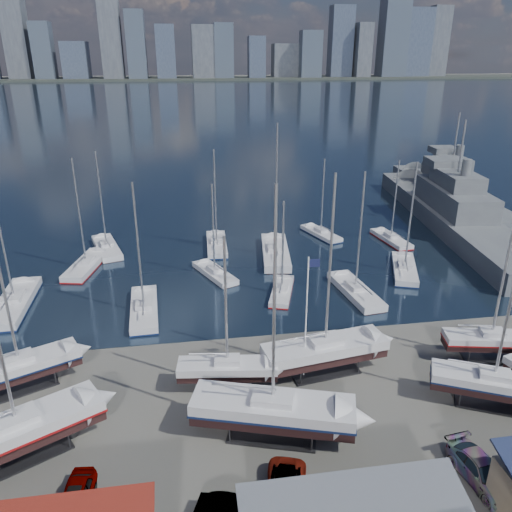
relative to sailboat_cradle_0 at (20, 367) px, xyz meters
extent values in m
plane|color=#605E59|center=(22.31, -4.81, -2.05)|extent=(1400.00, 1400.00, 0.00)
cube|color=#172336|center=(22.31, 305.19, -2.20)|extent=(1400.00, 600.00, 0.40)
cube|color=#2D332D|center=(22.31, 565.19, -0.95)|extent=(1400.00, 80.00, 2.20)
cube|color=#595E66|center=(-146.24, 564.65, 42.07)|extent=(22.49, 24.47, 83.83)
cube|color=#3D4756|center=(-119.66, 557.50, 28.14)|extent=(19.55, 21.83, 55.97)
cube|color=#475166|center=(-88.88, 563.77, 18.73)|extent=(26.03, 30.49, 37.14)
cube|color=#595E66|center=(-48.65, 552.14, 43.97)|extent=(21.60, 16.58, 87.63)
cube|color=#3D4756|center=(-23.07, 553.56, 33.96)|extent=(19.42, 28.42, 67.60)
cube|color=#475166|center=(7.31, 556.77, 27.20)|extent=(20.24, 23.80, 54.09)
cube|color=#595E66|center=(48.09, 553.52, 27.16)|extent=(24.62, 19.72, 54.00)
cube|color=#3D4756|center=(69.95, 551.74, 28.14)|extent=(20.75, 17.93, 55.97)
cube|color=#475166|center=(106.40, 550.06, 21.67)|extent=(18.36, 16.25, 43.03)
cube|color=#595E66|center=(142.55, 568.97, 18.00)|extent=(28.49, 22.03, 35.69)
cube|color=#3D4756|center=(168.03, 551.18, 24.71)|extent=(23.34, 17.87, 49.11)
cube|color=#475166|center=(207.29, 566.03, 38.13)|extent=(25.35, 19.79, 75.95)
cube|color=#595E66|center=(230.70, 559.52, 28.99)|extent=(17.00, 27.45, 57.67)
cube|color=#3D4756|center=(267.84, 559.43, 53.17)|extent=(29.28, 24.05, 106.04)
cube|color=#475166|center=(299.85, 568.90, 37.36)|extent=(30.82, 28.37, 74.41)
cube|color=#595E66|center=(329.70, 570.73, 38.89)|extent=(21.74, 17.03, 77.48)
cube|color=#2D2D33|center=(0.00, 0.00, -1.97)|extent=(5.73, 4.40, 0.16)
cube|color=black|center=(0.00, 0.00, -0.47)|extent=(9.52, 6.13, 0.76)
cube|color=silver|center=(0.00, 0.00, 0.29)|extent=(9.69, 6.49, 0.76)
cube|color=#0D1C45|center=(0.00, 0.00, -0.06)|extent=(9.79, 6.55, 0.15)
cube|color=silver|center=(0.00, 0.00, 0.92)|extent=(2.82, 2.46, 0.50)
cylinder|color=#B2B2B7|center=(0.00, 0.00, 7.07)|extent=(0.22, 0.22, 12.79)
cube|color=#2D2D33|center=(2.06, -8.12, -1.97)|extent=(6.83, 5.51, 0.16)
cube|color=black|center=(2.06, -8.12, -0.39)|extent=(11.21, 7.84, 0.91)
cube|color=silver|center=(2.06, -8.12, 0.51)|extent=(11.44, 8.25, 0.91)
cube|color=maroon|center=(2.06, -8.12, 0.10)|extent=(11.55, 8.34, 0.18)
cube|color=silver|center=(2.06, -8.12, 1.22)|extent=(3.40, 3.03, 0.50)
cube|color=#2D2D33|center=(16.98, -2.65, -1.97)|extent=(4.75, 2.64, 0.16)
cube|color=black|center=(16.98, -2.65, -0.52)|extent=(8.40, 3.00, 0.66)
cube|color=silver|center=(16.98, -2.65, 0.14)|extent=(8.44, 3.34, 0.66)
cube|color=silver|center=(16.98, -2.65, 0.72)|extent=(2.21, 1.63, 0.50)
cylinder|color=#B2B2B7|center=(16.98, -2.65, 6.01)|extent=(0.22, 0.22, 11.09)
cube|color=#2D2D33|center=(19.65, -8.68, -1.97)|extent=(7.05, 4.78, 0.16)
cube|color=black|center=(19.65, -8.68, -0.38)|extent=(12.04, 6.22, 0.94)
cube|color=silver|center=(19.65, -8.68, 0.56)|extent=(12.19, 6.69, 0.94)
cube|color=#0D1C45|center=(19.65, -8.68, 0.13)|extent=(12.31, 6.76, 0.19)
cube|color=silver|center=(19.65, -8.68, 1.28)|extent=(3.40, 2.77, 0.50)
cylinder|color=#B2B2B7|center=(19.65, -8.68, 8.96)|extent=(0.22, 0.22, 15.86)
cube|color=#2D2D33|center=(25.63, -1.56, -1.97)|extent=(6.41, 3.69, 0.16)
cube|color=black|center=(25.63, -1.56, -0.41)|extent=(11.27, 4.32, 0.88)
cube|color=silver|center=(25.63, -1.56, 0.47)|extent=(11.35, 4.78, 0.88)
cube|color=silver|center=(25.63, -1.56, 1.16)|extent=(3.01, 2.26, 0.50)
cylinder|color=#B2B2B7|center=(25.63, -1.56, 8.34)|extent=(0.22, 0.22, 14.85)
cube|color=#2D2D33|center=(37.44, -8.04, -1.97)|extent=(5.62, 4.37, 0.16)
cube|color=black|center=(37.44, -8.04, -0.47)|extent=(9.31, 6.12, 0.74)
cube|color=silver|center=(37.44, -8.04, 0.27)|extent=(9.48, 6.47, 0.74)
cube|color=#0D1C45|center=(37.44, -8.04, -0.07)|extent=(9.58, 6.53, 0.15)
cube|color=silver|center=(37.44, -8.04, 0.89)|extent=(2.78, 2.43, 0.50)
cylinder|color=#B2B2B7|center=(37.44, -8.04, 6.92)|extent=(0.22, 0.22, 12.55)
cube|color=#2D2D33|center=(41.14, -1.94, -1.97)|extent=(4.87, 2.96, 0.16)
cube|color=black|center=(41.14, -1.94, -0.51)|extent=(8.49, 3.59, 0.66)
cube|color=silver|center=(41.14, -1.94, 0.15)|extent=(8.56, 3.93, 0.66)
cube|color=maroon|center=(41.14, -1.94, -0.16)|extent=(8.65, 3.97, 0.13)
cube|color=silver|center=(41.14, -1.94, 0.73)|extent=(2.30, 1.78, 0.50)
cylinder|color=#B2B2B7|center=(41.14, -1.94, 6.06)|extent=(0.22, 0.22, 11.16)
cube|color=black|center=(-4.88, 15.38, -2.37)|extent=(2.94, 11.73, 0.94)
cube|color=silver|center=(-4.88, 15.38, -1.43)|extent=(3.43, 11.74, 0.94)
cube|color=#0D1C45|center=(-4.88, 15.38, -1.86)|extent=(3.47, 11.86, 0.19)
cube|color=silver|center=(-4.88, 15.38, -0.72)|extent=(2.00, 2.95, 0.50)
cylinder|color=#B2B2B7|center=(-4.88, 15.38, 6.93)|extent=(0.22, 0.22, 15.79)
cube|color=black|center=(1.25, 25.46, -2.32)|extent=(4.54, 10.35, 0.81)
cube|color=silver|center=(1.25, 25.46, -1.51)|extent=(4.95, 10.44, 0.81)
cube|color=maroon|center=(1.25, 25.46, -1.88)|extent=(5.00, 10.54, 0.16)
cube|color=silver|center=(1.25, 25.46, -0.86)|extent=(2.20, 2.83, 0.50)
cylinder|color=#B2B2B7|center=(1.25, 25.46, 5.69)|extent=(0.22, 0.22, 13.59)
cube|color=black|center=(3.14, 31.56, -2.31)|extent=(5.05, 10.13, 0.79)
cube|color=silver|center=(3.14, 31.56, -1.52)|extent=(5.45, 10.25, 0.79)
cube|color=silver|center=(3.14, 31.56, -0.88)|extent=(2.29, 2.84, 0.50)
cylinder|color=#B2B2B7|center=(3.14, 31.56, 5.54)|extent=(0.22, 0.22, 13.32)
cube|color=black|center=(9.36, 11.80, -2.32)|extent=(2.87, 10.16, 0.80)
cube|color=silver|center=(9.36, 11.80, -1.51)|extent=(3.29, 10.18, 0.80)
cube|color=#0D1C45|center=(9.36, 11.80, -1.88)|extent=(3.32, 10.28, 0.16)
cube|color=silver|center=(9.36, 11.80, -0.86)|extent=(1.81, 2.59, 0.50)
cylinder|color=#B2B2B7|center=(9.36, 11.80, 5.68)|extent=(0.22, 0.22, 13.57)
cube|color=black|center=(17.69, 20.41, -2.26)|extent=(5.15, 8.38, 0.66)
cube|color=silver|center=(17.69, 20.41, -1.60)|extent=(5.47, 8.52, 0.66)
cube|color=silver|center=(17.69, 20.41, -1.02)|extent=(2.11, 2.46, 0.50)
cylinder|color=#B2B2B7|center=(17.69, 20.41, 4.33)|extent=(0.22, 0.22, 11.19)
cube|color=black|center=(18.76, 30.46, -2.31)|extent=(2.79, 9.93, 0.79)
cube|color=silver|center=(18.76, 30.46, -1.52)|extent=(3.20, 9.95, 0.79)
cube|color=#0D1C45|center=(18.76, 30.46, -1.88)|extent=(3.23, 10.05, 0.16)
cube|color=silver|center=(18.76, 30.46, -0.88)|extent=(1.76, 2.53, 0.50)
cylinder|color=#B2B2B7|center=(18.76, 30.46, 5.51)|extent=(0.22, 0.22, 13.28)
cube|color=black|center=(25.05, 14.03, -2.25)|extent=(4.14, 8.01, 0.63)
cube|color=silver|center=(25.05, 14.03, -1.62)|extent=(4.45, 8.11, 0.63)
cube|color=maroon|center=(25.05, 14.03, -1.91)|extent=(4.50, 8.19, 0.13)
cube|color=silver|center=(25.05, 14.03, -1.06)|extent=(1.84, 2.26, 0.50)
cylinder|color=#B2B2B7|center=(25.05, 14.03, 3.97)|extent=(0.22, 0.22, 10.55)
cube|color=black|center=(26.55, 25.79, -2.40)|extent=(4.63, 12.83, 1.00)
cube|color=silver|center=(26.55, 25.79, -1.39)|extent=(5.15, 12.90, 1.00)
cube|color=silver|center=(26.55, 25.79, -0.64)|extent=(2.51, 3.39, 0.50)
cylinder|color=#B2B2B7|center=(26.55, 25.79, 7.57)|extent=(0.22, 0.22, 16.93)
cube|color=black|center=(35.10, 32.94, -2.26)|extent=(4.53, 8.49, 0.66)
cube|color=silver|center=(35.10, 32.94, -1.60)|extent=(4.86, 8.60, 0.66)
cube|color=#0D1C45|center=(35.10, 32.94, -1.90)|extent=(4.91, 8.69, 0.13)
cube|color=silver|center=(35.10, 32.94, -1.01)|extent=(1.99, 2.41, 0.50)
cylinder|color=#B2B2B7|center=(35.10, 32.94, 4.34)|extent=(0.22, 0.22, 11.20)
cube|color=black|center=(33.50, 12.59, -2.32)|extent=(3.59, 10.31, 0.81)
cube|color=silver|center=(33.50, 12.59, -1.51)|extent=(4.02, 10.36, 0.81)
cube|color=silver|center=(33.50, 12.59, -0.86)|extent=(1.99, 2.71, 0.50)
cylinder|color=#B2B2B7|center=(33.50, 12.59, 5.71)|extent=(0.22, 0.22, 13.63)
cube|color=black|center=(41.92, 17.79, -2.31)|extent=(5.70, 10.11, 0.79)
cube|color=silver|center=(41.92, 17.79, -1.52)|extent=(6.09, 10.26, 0.79)
cube|color=#0D1C45|center=(41.92, 17.79, -1.88)|extent=(6.16, 10.36, 0.16)
cube|color=silver|center=(41.92, 17.79, -0.87)|extent=(2.43, 2.91, 0.50)
cylinder|color=#B2B2B7|center=(41.92, 17.79, 5.57)|extent=(0.22, 0.22, 13.39)
cube|color=black|center=(44.82, 28.93, -2.27)|extent=(3.21, 8.68, 0.68)
cube|color=silver|center=(44.82, 28.93, -1.59)|extent=(3.56, 8.73, 0.68)
cube|color=maroon|center=(44.82, 28.93, -1.90)|extent=(3.59, 8.82, 0.14)
cube|color=silver|center=(44.82, 28.93, -1.00)|extent=(1.71, 2.30, 0.50)
cylinder|color=#B2B2B7|center=(44.82, 28.93, 4.48)|extent=(0.22, 0.22, 11.45)
cube|color=#5A5F63|center=(57.60, 34.80, -1.52)|extent=(14.58, 53.19, 4.73)
cube|color=#5A5F63|center=(57.60, 34.80, 2.64)|extent=(8.86, 19.06, 3.60)
cube|color=#5A5F63|center=(57.60, 34.80, 5.64)|extent=(6.26, 11.04, 2.40)
cube|color=#5A5F63|center=(58.23, 40.02, 7.34)|extent=(6.47, 5.92, 1.20)
cylinder|color=#B2B2B7|center=(57.60, 34.80, 10.84)|extent=(0.30, 0.30, 8.00)
cube|color=#5A5F63|center=(64.90, 49.21, -1.61)|extent=(9.81, 43.24, 3.86)
cube|color=#5A5F63|center=(64.90, 49.21, 2.12)|extent=(6.51, 15.35, 3.60)
cube|color=#5A5F63|center=(64.90, 49.21, 5.12)|extent=(4.70, 8.84, 2.40)
cube|color=#5A5F63|center=(65.19, 53.49, 6.82)|extent=(5.09, 4.61, 1.20)
cylinder|color=#B2B2B7|center=(64.90, 49.21, 10.32)|extent=(0.30, 0.30, 8.00)
imported|color=gray|center=(6.48, -13.19, -1.26)|extent=(2.35, 4.80, 1.58)
imported|color=gray|center=(19.29, -14.62, -1.29)|extent=(3.99, 5.90, 1.50)
imported|color=gray|center=(32.40, -15.06, -1.23)|extent=(3.02, 5.90, 1.64)
cylinder|color=white|center=(23.68, -2.03, 3.59)|extent=(0.12, 0.12, 11.26)
cube|color=#14183E|center=(24.15, -2.03, 8.66)|extent=(0.94, 0.05, 0.66)
camera|label=1|loc=(13.95, -37.36, 24.01)|focal=35.00mm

